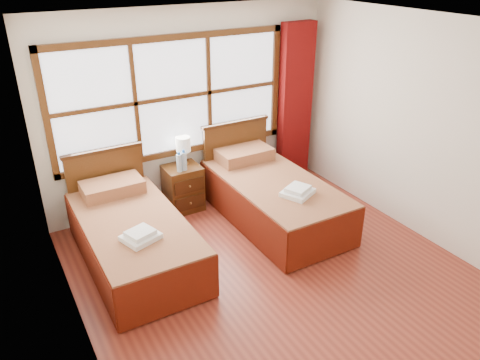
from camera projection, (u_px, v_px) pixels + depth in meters
floor at (284, 282)px, 4.98m from camera, size 4.50×4.50×0.00m
ceiling at (297, 28)px, 3.84m from camera, size 4.50×4.50×0.00m
wall_back at (191, 109)px, 6.16m from camera, size 4.00×0.00×4.00m
wall_left at (72, 227)px, 3.52m from camera, size 0.00×4.50×4.50m
wall_right at (434, 134)px, 5.30m from camera, size 0.00×4.50×4.50m
window at (173, 97)px, 5.93m from camera, size 3.16×0.06×1.56m
curtain at (295, 103)px, 6.83m from camera, size 0.50×0.16×2.30m
bed_left at (133, 235)px, 5.22m from camera, size 1.05×2.07×1.02m
bed_right at (271, 196)px, 6.05m from camera, size 1.09×2.11×1.06m
nightstand at (183, 188)px, 6.28m from camera, size 0.46×0.46×0.62m
towels_left at (141, 236)px, 4.71m from camera, size 0.42×0.39×0.10m
towels_right at (298, 191)px, 5.54m from camera, size 0.45×0.43×0.10m
lamp at (183, 145)px, 6.12m from camera, size 0.19×0.19×0.38m
bottle_near at (179, 163)px, 5.97m from camera, size 0.07×0.07×0.27m
bottle_far at (184, 161)px, 6.01m from camera, size 0.07×0.07×0.28m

